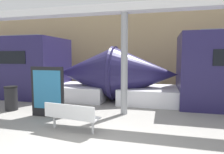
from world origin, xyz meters
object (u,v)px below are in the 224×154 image
object	(u,v)px
bench_near	(71,115)
support_column_near	(124,64)
poster_board	(47,92)
trash_bin	(11,98)

from	to	relation	value
bench_near	support_column_near	xyz separation A→B (m)	(1.11, 2.12, 1.36)
bench_near	poster_board	distance (m)	1.85
bench_near	support_column_near	distance (m)	2.75
poster_board	support_column_near	distance (m)	2.90
bench_near	trash_bin	distance (m)	3.68
bench_near	trash_bin	xyz separation A→B (m)	(-3.34, 1.53, -0.00)
bench_near	poster_board	size ratio (longest dim) A/B	0.93
trash_bin	support_column_near	bearing A→B (deg)	7.50
poster_board	support_column_near	world-z (taller)	support_column_near
poster_board	support_column_near	xyz separation A→B (m)	(2.54, 1.02, 0.94)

